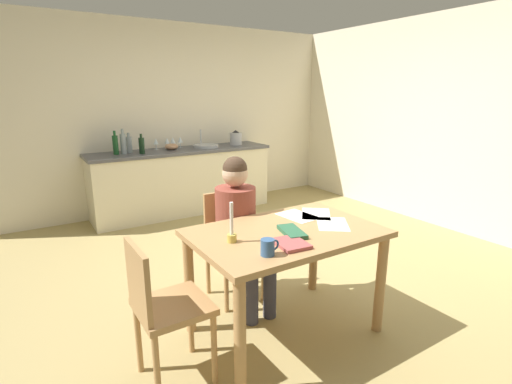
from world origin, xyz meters
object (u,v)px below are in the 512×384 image
Objects in this scene: chair_side_empty at (163,306)px; bottle_wine_red at (129,144)px; sink_unit at (206,146)px; mixing_bowl at (172,147)px; wine_glass_near_sink at (180,140)px; chair_at_table at (231,239)px; coffee_mug at (268,247)px; book_cookery at (291,244)px; wine_glass_by_kettle at (173,141)px; book_magazine at (292,232)px; bottle_oil at (115,144)px; stovetop_kettle at (236,138)px; bottle_vinegar at (123,143)px; person_seated at (240,223)px; wine_glass_back_left at (167,141)px; wine_glass_back_right at (156,142)px; dining_table at (286,246)px; bottle_sauce at (142,145)px; candlestick at (232,231)px.

chair_side_empty is 3.46× the size of bottle_wine_red.
sink_unit is 1.40× the size of bottle_wine_red.
wine_glass_near_sink reaches higher than mixing_bowl.
chair_at_table reaches higher than coffee_mug.
book_cookery is at bearing -100.58° from wine_glass_near_sink.
book_cookery is at bearing -98.80° from wine_glass_by_kettle.
book_magazine is at bearing -97.08° from wine_glass_by_kettle.
bottle_wine_red is at bearing -174.01° from wine_glass_near_sink.
bottle_oil is 1.73m from stovetop_kettle.
sink_unit is at bearing 79.87° from book_cookery.
bottle_vinegar is 1.44× the size of stovetop_kettle.
person_seated is (-0.00, -0.15, 0.19)m from chair_at_table.
wine_glass_back_right is at bearing 180.00° from wine_glass_back_left.
dining_table is 8.17× the size of wine_glass_back_left.
bottle_wine_red is at bearing 94.00° from dining_table.
wine_glass_back_right is (-0.18, 0.12, 0.07)m from mixing_bowl.
bottle_vinegar is 0.73m from wine_glass_by_kettle.
bottle_oil is 1.36× the size of stovetop_kettle.
bottle_vinegar is at bearing 95.72° from dining_table.
bottle_oil reaches higher than wine_glass_by_kettle.
wine_glass_by_kettle reaches higher than chair_side_empty.
bottle_oil is at bearing -166.11° from wine_glass_back_right.
sink_unit is 1.06m from bottle_wine_red.
chair_side_empty is 5.76× the size of wine_glass_by_kettle.
mixing_bowl reaches higher than chair_at_table.
person_seated is at bearing -89.21° from bottle_sauce.
person_seated reaches higher than wine_glass_back_left.
candlestick is 3.52m from stovetop_kettle.
sink_unit is at bearing 0.11° from bottle_vinegar.
person_seated is 0.62m from candlestick.
stovetop_kettle is at bearing -0.48° from sink_unit.
bottle_sauce reaches higher than wine_glass_near_sink.
dining_table is 3.13m from bottle_oil.
bottle_oil reaches higher than mixing_bowl.
bottle_wine_red reaches higher than wine_glass_back_left.
stovetop_kettle reaches higher than candlestick.
chair_side_empty is 4.03× the size of stovetop_kettle.
wine_glass_back_right is (0.16, 3.22, 0.36)m from dining_table.
sink_unit is at bearing 179.52° from stovetop_kettle.
bottle_vinegar reaches higher than dining_table.
bottle_wine_red is (-0.15, 2.48, 0.52)m from chair_at_table.
wine_glass_by_kettle is at bearing 75.76° from candlestick.
coffee_mug is 0.47× the size of book_magazine.
chair_side_empty is at bearing -104.64° from bottle_sauce.
bottle_sauce is at bearing -137.19° from wine_glass_back_right.
chair_at_table is 2.48m from bottle_vinegar.
dining_table is 1.42× the size of chair_side_empty.
wine_glass_by_kettle reaches higher than book_cookery.
candlestick is 1.67× the size of wine_glass_back_right.
book_magazine is 3.34m from wine_glass_near_sink.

